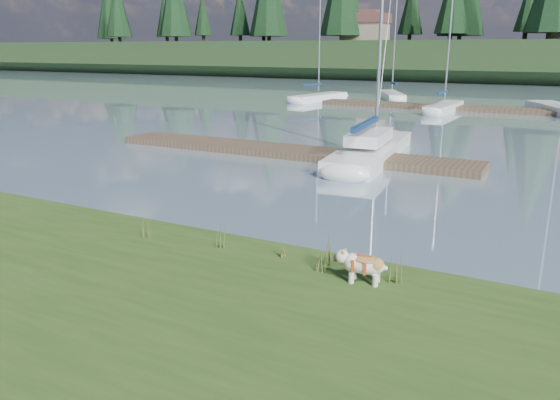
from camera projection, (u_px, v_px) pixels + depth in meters
The scene contains 20 objects.
ground at pixel (469, 110), 39.13m from camera, with size 200.00×200.00×0.00m, color #839DAC.
bank at pixel (73, 329), 8.42m from camera, with size 60.00×9.00×0.35m, color #324E1C.
ridge at pixel (524, 61), 75.09m from camera, with size 200.00×20.00×5.00m, color black.
bulldog at pixel (363, 264), 9.60m from camera, with size 0.94×0.47×0.56m.
sailboat_main at pixel (375, 145), 22.77m from camera, with size 2.72×9.42×13.32m.
dock_near at pixel (286, 151), 23.00m from camera, with size 16.00×2.00×0.30m, color #4C3D2C.
dock_far at pixel (499, 110), 38.19m from camera, with size 26.00×2.20×0.30m, color #4C3D2C.
sailboat_bg_0 at pixel (323, 96), 46.62m from camera, with size 2.88×7.71×11.02m.
sailboat_bg_1 at pixel (391, 94), 48.55m from camera, with size 4.39×7.08×10.81m.
sailboat_bg_2 at pixel (446, 106), 38.82m from camera, with size 1.65×6.94×10.47m.
sailboat_bg_3 at pixel (558, 108), 37.58m from camera, with size 5.68×9.59×14.00m.
weed_0 at pixel (220, 237), 11.30m from camera, with size 0.17×0.14×0.54m.
weed_1 at pixel (280, 248), 10.81m from camera, with size 0.17×0.14×0.45m.
weed_2 at pixel (327, 251), 10.31m from camera, with size 0.17×0.14×0.74m.
weed_3 at pixel (146, 227), 11.91m from camera, with size 0.17×0.14×0.56m.
weed_4 at pixel (321, 261), 10.09m from camera, with size 0.17×0.14×0.49m.
weed_5 at pixel (395, 267), 9.61m from camera, with size 0.17×0.14×0.70m.
mud_lip at pixel (229, 247), 12.19m from camera, with size 60.00×0.50×0.14m, color #33281C.
conifer_1 at pixel (263, 3), 88.96m from camera, with size 4.40×4.40×11.30m.
house_0 at pixel (366, 27), 81.11m from camera, with size 6.30×5.30×4.65m.
Camera 1 is at (6.36, -11.20, 4.37)m, focal length 35.00 mm.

